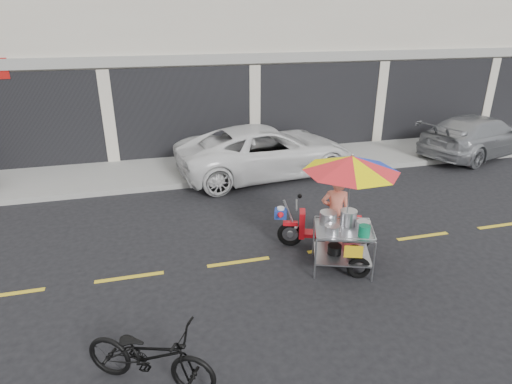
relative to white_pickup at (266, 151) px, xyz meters
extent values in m
plane|color=black|center=(0.17, -4.53, -0.71)|extent=(90.00, 90.00, 0.00)
cube|color=gray|center=(0.17, 0.97, -0.64)|extent=(45.00, 3.00, 0.15)
cube|color=beige|center=(0.17, 5.97, 3.29)|extent=(36.00, 8.00, 8.00)
cube|color=black|center=(0.17, 1.94, 0.74)|extent=(35.28, 0.06, 2.90)
cube|color=gray|center=(0.17, 1.92, 2.39)|extent=(36.00, 0.12, 0.30)
cube|color=gold|center=(0.17, -4.53, -0.71)|extent=(42.00, 0.10, 0.01)
imported|color=white|center=(0.00, 0.00, 0.00)|extent=(5.39, 2.98, 1.43)
imported|color=#989A9F|center=(7.27, 0.00, -0.05)|extent=(4.95, 3.20, 1.33)
imported|color=black|center=(-3.52, -7.06, -0.25)|extent=(1.82, 1.41, 0.92)
torus|color=black|center=(-0.69, -4.17, -0.46)|extent=(0.52, 0.27, 0.52)
torus|color=black|center=(0.60, -4.64, -0.46)|extent=(0.52, 0.27, 0.52)
cylinder|color=#9EA0A5|center=(-0.69, -4.17, -0.46)|extent=(0.14, 0.09, 0.13)
cylinder|color=#9EA0A5|center=(0.60, -4.64, -0.46)|extent=(0.14, 0.09, 0.13)
cube|color=red|center=(-0.69, -4.17, -0.21)|extent=(0.31, 0.20, 0.07)
cylinder|color=#9EA0A5|center=(-0.69, -4.17, -0.08)|extent=(0.33, 0.16, 0.74)
cube|color=red|center=(-0.47, -4.25, -0.21)|extent=(0.21, 0.33, 0.55)
cube|color=red|center=(-0.09, -4.39, -0.42)|extent=(0.77, 0.49, 0.07)
cube|color=red|center=(0.30, -4.53, -0.21)|extent=(0.72, 0.46, 0.36)
cube|color=black|center=(0.21, -4.50, 0.00)|extent=(0.63, 0.41, 0.09)
cylinder|color=#9EA0A5|center=(-0.58, -4.21, 0.20)|extent=(0.20, 0.48, 0.03)
sphere|color=black|center=(-0.47, -4.05, 0.31)|extent=(0.09, 0.09, 0.09)
cylinder|color=white|center=(-0.58, -4.21, -0.28)|extent=(0.14, 0.14, 0.05)
cube|color=navy|center=(-0.88, -4.10, 0.00)|extent=(0.29, 0.27, 0.18)
cylinder|color=white|center=(-0.88, -4.10, 0.11)|extent=(0.19, 0.19, 0.05)
cone|color=red|center=(-0.93, -4.25, 0.01)|extent=(0.22, 0.24, 0.16)
torus|color=black|center=(0.11, -5.57, -0.51)|extent=(0.43, 0.23, 0.42)
cylinder|color=#9EA0A5|center=(-0.65, -5.40, -0.33)|extent=(0.04, 0.04, 0.77)
cylinder|color=#9EA0A5|center=(-0.37, -4.63, -0.33)|extent=(0.04, 0.04, 0.77)
cylinder|color=#9EA0A5|center=(0.30, -5.74, -0.33)|extent=(0.04, 0.04, 0.77)
cylinder|color=#9EA0A5|center=(0.58, -4.97, -0.33)|extent=(0.04, 0.04, 0.77)
cube|color=#9EA0A5|center=(-0.04, -5.18, -0.44)|extent=(1.22, 1.11, 0.03)
cube|color=#9EA0A5|center=(-0.04, -5.18, 0.06)|extent=(1.22, 1.11, 0.04)
cylinder|color=#9EA0A5|center=(-0.17, -5.57, 0.12)|extent=(0.95, 0.36, 0.02)
cylinder|color=#9EA0A5|center=(0.10, -4.80, 0.12)|extent=(0.95, 0.36, 0.02)
cylinder|color=#9EA0A5|center=(-0.51, -5.01, 0.12)|extent=(0.30, 0.78, 0.02)
cylinder|color=#9EA0A5|center=(0.44, -5.35, 0.12)|extent=(0.30, 0.78, 0.02)
cylinder|color=#9EA0A5|center=(0.10, -4.80, -0.44)|extent=(0.27, 0.65, 0.04)
cylinder|color=#9EA0A5|center=(0.10, -4.80, 0.01)|extent=(0.27, 0.65, 0.04)
cube|color=gold|center=(-0.06, -5.64, -0.12)|extent=(0.31, 0.13, 0.23)
cylinder|color=#B7B7BC|center=(-0.23, -4.92, 0.19)|extent=(0.40, 0.40, 0.22)
cylinder|color=#B7B7BC|center=(0.12, -5.02, 0.21)|extent=(0.39, 0.39, 0.26)
cylinder|color=#B7B7BC|center=(0.31, -5.26, 0.14)|extent=(0.32, 0.32, 0.13)
cylinder|color=#B7B7BC|center=(-0.31, -5.26, 0.14)|extent=(0.33, 0.33, 0.13)
cylinder|color=#0B744B|center=(0.19, -5.50, 0.18)|extent=(0.26, 0.26, 0.20)
cylinder|color=black|center=(-0.16, -5.14, -0.35)|extent=(0.33, 0.33, 0.16)
cylinder|color=black|center=(0.18, -5.26, -0.35)|extent=(0.28, 0.28, 0.15)
cylinder|color=#9EA0A5|center=(0.04, -5.11, 0.74)|extent=(0.03, 0.03, 1.37)
sphere|color=#9EA0A5|center=(0.04, -5.11, 1.45)|extent=(0.05, 0.05, 0.05)
imported|color=#E8755B|center=(0.13, -4.47, 0.06)|extent=(0.66, 0.54, 1.54)
camera|label=1|loc=(-3.29, -11.36, 3.64)|focal=30.00mm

